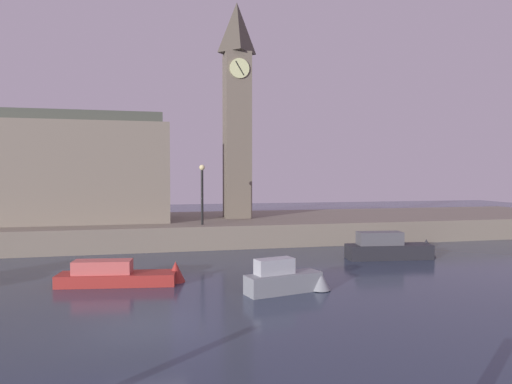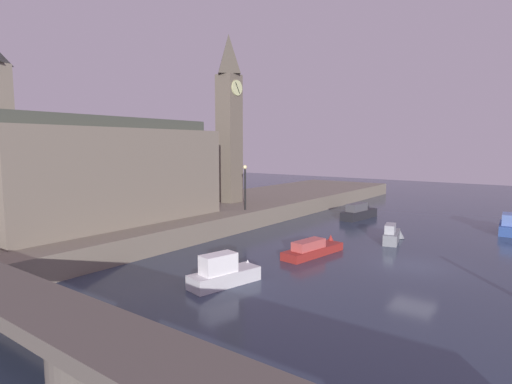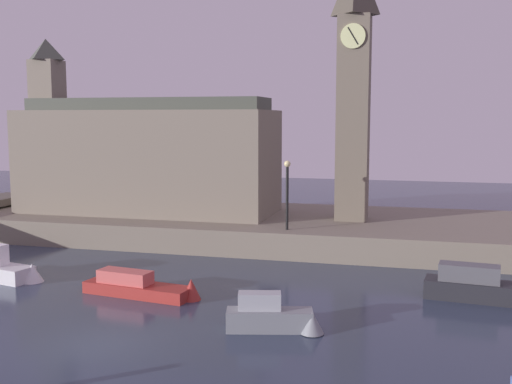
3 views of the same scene
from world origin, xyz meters
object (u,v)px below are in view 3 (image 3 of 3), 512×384
object	(u,v)px
clock_tower	(354,83)
boat_ferry_white	(2,268)
streetlamp	(287,187)
boat_dinghy_red	(150,288)
boat_barge_dark	(492,288)
boat_cruiser_grey	(275,317)
parliament_hall	(144,156)

from	to	relation	value
clock_tower	boat_ferry_white	xyz separation A→B (m)	(-15.37, -12.92, -9.26)
streetlamp	boat_dinghy_red	size ratio (longest dim) A/B	0.68
clock_tower	streetlamp	distance (m)	8.03
boat_barge_dark	streetlamp	bearing A→B (deg)	148.27
boat_cruiser_grey	boat_dinghy_red	bearing A→B (deg)	155.33
parliament_hall	boat_barge_dark	distance (m)	23.98
streetlamp	boat_dinghy_red	world-z (taller)	streetlamp
parliament_hall	boat_barge_dark	xyz separation A→B (m)	(20.92, -10.74, -4.66)
streetlamp	clock_tower	bearing A→B (deg)	54.64
parliament_hall	boat_cruiser_grey	bearing A→B (deg)	-52.38
parliament_hall	boat_barge_dark	bearing A→B (deg)	-27.17
streetlamp	boat_cruiser_grey	xyz separation A→B (m)	(2.08, -12.19, -3.41)
boat_dinghy_red	boat_ferry_white	bearing A→B (deg)	174.18
streetlamp	boat_dinghy_red	bearing A→B (deg)	-114.10
boat_ferry_white	boat_cruiser_grey	size ratio (longest dim) A/B	1.23
boat_barge_dark	clock_tower	bearing A→B (deg)	123.32
clock_tower	streetlamp	size ratio (longest dim) A/B	4.13
streetlamp	boat_ferry_white	distance (m)	15.26
parliament_hall	boat_cruiser_grey	xyz separation A→B (m)	(12.81, -16.62, -4.70)
parliament_hall	boat_ferry_white	bearing A→B (deg)	-96.62
boat_cruiser_grey	boat_barge_dark	size ratio (longest dim) A/B	0.68
clock_tower	boat_ferry_white	bearing A→B (deg)	-139.95
parliament_hall	streetlamp	size ratio (longest dim) A/B	4.33
boat_ferry_white	boat_dinghy_red	size ratio (longest dim) A/B	0.81
clock_tower	parliament_hall	bearing A→B (deg)	179.97
streetlamp	boat_ferry_white	world-z (taller)	streetlamp
streetlamp	boat_cruiser_grey	world-z (taller)	streetlamp
parliament_hall	boat_dinghy_red	xyz separation A→B (m)	(6.56, -13.75, -4.85)
boat_dinghy_red	boat_cruiser_grey	xyz separation A→B (m)	(6.25, -2.87, 0.15)
streetlamp	boat_ferry_white	bearing A→B (deg)	-145.21
streetlamp	boat_barge_dark	size ratio (longest dim) A/B	0.71
boat_ferry_white	boat_cruiser_grey	bearing A→B (deg)	-14.47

